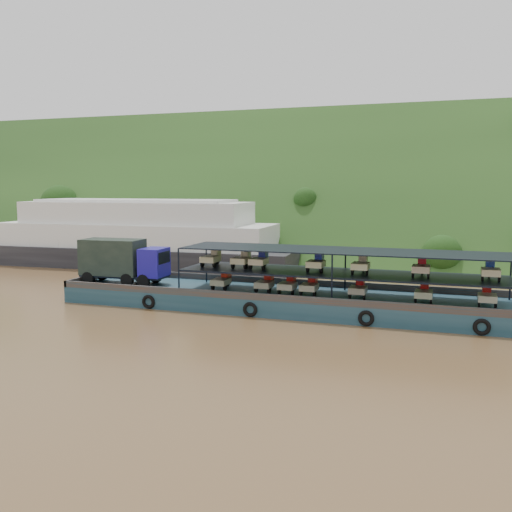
% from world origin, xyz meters
% --- Properties ---
extents(ground, '(160.00, 160.00, 0.00)m').
position_xyz_m(ground, '(0.00, 0.00, 0.00)').
color(ground, brown).
rests_on(ground, ground).
extents(hillside, '(140.00, 39.60, 39.60)m').
position_xyz_m(hillside, '(0.00, 36.00, 0.00)').
color(hillside, '#1D3A15').
rests_on(hillside, ground).
extents(cargo_barge, '(35.00, 7.18, 4.79)m').
position_xyz_m(cargo_barge, '(1.04, -1.98, 1.20)').
color(cargo_barge, '#123341').
rests_on(cargo_barge, ground).
extents(passenger_ferry, '(37.56, 10.90, 7.53)m').
position_xyz_m(passenger_ferry, '(-20.49, 14.67, 3.26)').
color(passenger_ferry, black).
rests_on(passenger_ferry, ground).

